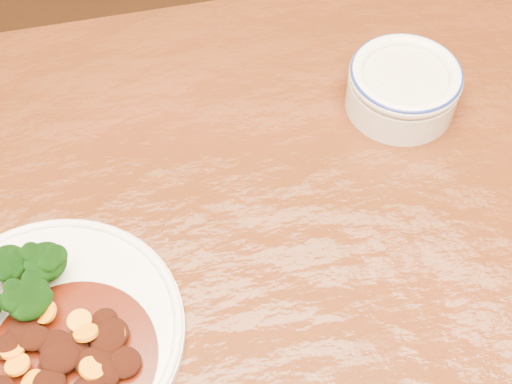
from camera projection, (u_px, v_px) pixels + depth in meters
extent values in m
cube|color=#56220F|center=(301.00, 346.00, 0.63)|extent=(1.57, 1.02, 0.04)
cylinder|color=white|center=(49.00, 336.00, 0.61)|extent=(0.23, 0.23, 0.01)
torus|color=white|center=(47.00, 333.00, 0.60)|extent=(0.23, 0.23, 0.01)
cylinder|color=#75924B|center=(33.00, 310.00, 0.61)|extent=(0.01, 0.01, 0.01)
ellipsoid|color=black|center=(28.00, 300.00, 0.59)|extent=(0.04, 0.04, 0.03)
cylinder|color=#75924B|center=(14.00, 273.00, 0.63)|extent=(0.01, 0.01, 0.01)
ellipsoid|color=black|center=(8.00, 263.00, 0.61)|extent=(0.03, 0.03, 0.03)
cylinder|color=#75924B|center=(51.00, 273.00, 0.63)|extent=(0.01, 0.01, 0.01)
ellipsoid|color=black|center=(45.00, 262.00, 0.61)|extent=(0.04, 0.04, 0.03)
cylinder|color=#75924B|center=(37.00, 302.00, 0.61)|extent=(0.01, 0.01, 0.01)
ellipsoid|color=black|center=(32.00, 292.00, 0.60)|extent=(0.03, 0.03, 0.02)
cylinder|color=#4C1408|center=(72.00, 358.00, 0.59)|extent=(0.14, 0.14, 0.00)
ellipsoid|color=black|center=(60.00, 356.00, 0.57)|extent=(0.03, 0.03, 0.02)
ellipsoid|color=black|center=(20.00, 311.00, 0.60)|extent=(0.02, 0.02, 0.01)
ellipsoid|color=black|center=(54.00, 343.00, 0.59)|extent=(0.03, 0.02, 0.01)
ellipsoid|color=black|center=(23.00, 330.00, 0.59)|extent=(0.03, 0.03, 0.01)
ellipsoid|color=black|center=(7.00, 347.00, 0.58)|extent=(0.02, 0.02, 0.01)
ellipsoid|color=black|center=(34.00, 338.00, 0.58)|extent=(0.03, 0.02, 0.01)
ellipsoid|color=black|center=(70.00, 350.00, 0.58)|extent=(0.03, 0.03, 0.02)
ellipsoid|color=black|center=(124.00, 363.00, 0.58)|extent=(0.03, 0.03, 0.01)
ellipsoid|color=black|center=(80.00, 356.00, 0.58)|extent=(0.02, 0.02, 0.01)
ellipsoid|color=black|center=(67.00, 355.00, 0.58)|extent=(0.02, 0.02, 0.01)
ellipsoid|color=black|center=(49.00, 383.00, 0.56)|extent=(0.03, 0.03, 0.01)
ellipsoid|color=black|center=(35.00, 309.00, 0.60)|extent=(0.03, 0.03, 0.01)
ellipsoid|color=black|center=(105.00, 375.00, 0.57)|extent=(0.03, 0.03, 0.01)
ellipsoid|color=black|center=(94.00, 362.00, 0.58)|extent=(0.03, 0.03, 0.02)
ellipsoid|color=black|center=(108.00, 339.00, 0.59)|extent=(0.03, 0.03, 0.01)
ellipsoid|color=black|center=(105.00, 319.00, 0.60)|extent=(0.02, 0.02, 0.01)
ellipsoid|color=black|center=(20.00, 328.00, 0.59)|extent=(0.02, 0.02, 0.01)
ellipsoid|color=black|center=(48.00, 368.00, 0.58)|extent=(0.02, 0.02, 0.01)
ellipsoid|color=black|center=(113.00, 334.00, 0.59)|extent=(0.03, 0.03, 0.01)
ellipsoid|color=black|center=(116.00, 331.00, 0.59)|extent=(0.02, 0.02, 0.01)
cylinder|color=orange|center=(12.00, 349.00, 0.58)|extent=(0.03, 0.03, 0.01)
cylinder|color=orange|center=(17.00, 365.00, 0.57)|extent=(0.02, 0.02, 0.01)
cylinder|color=orange|center=(86.00, 333.00, 0.58)|extent=(0.03, 0.03, 0.02)
cylinder|color=orange|center=(108.00, 355.00, 0.58)|extent=(0.03, 0.03, 0.01)
cylinder|color=orange|center=(25.00, 338.00, 0.59)|extent=(0.03, 0.03, 0.01)
cylinder|color=orange|center=(115.00, 335.00, 0.59)|extent=(0.03, 0.03, 0.01)
cylinder|color=orange|center=(92.00, 368.00, 0.56)|extent=(0.03, 0.03, 0.02)
cylinder|color=orange|center=(80.00, 321.00, 0.59)|extent=(0.03, 0.03, 0.00)
cylinder|color=orange|center=(45.00, 312.00, 0.59)|extent=(0.03, 0.03, 0.02)
cylinder|color=orange|center=(33.00, 382.00, 0.57)|extent=(0.02, 0.02, 0.01)
cylinder|color=silver|center=(402.00, 93.00, 0.75)|extent=(0.12, 0.12, 0.04)
cylinder|color=beige|center=(405.00, 78.00, 0.73)|extent=(0.09, 0.09, 0.01)
torus|color=silver|center=(406.00, 75.00, 0.73)|extent=(0.12, 0.12, 0.02)
torus|color=navy|center=(406.00, 72.00, 0.73)|extent=(0.12, 0.12, 0.01)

